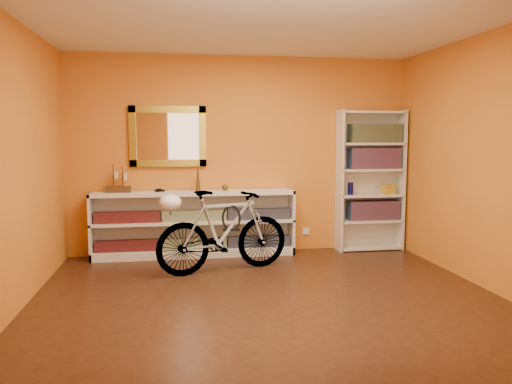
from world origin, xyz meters
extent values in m
cube|color=black|center=(0.00, 0.00, -0.01)|extent=(4.50, 4.00, 0.01)
cube|color=silver|center=(0.00, 0.00, 2.60)|extent=(4.50, 4.00, 0.01)
cube|color=orange|center=(0.00, 2.00, 1.30)|extent=(4.50, 0.01, 2.60)
cube|color=orange|center=(-2.25, 0.00, 1.30)|extent=(0.01, 4.00, 2.60)
cube|color=orange|center=(2.25, 0.00, 1.30)|extent=(0.01, 4.00, 2.60)
cube|color=olive|center=(-0.95, 1.97, 1.55)|extent=(0.98, 0.06, 0.78)
cube|color=silver|center=(0.90, 1.99, 0.25)|extent=(0.09, 0.02, 0.09)
cube|color=black|center=(-0.63, 1.79, 0.17)|extent=(2.50, 0.13, 0.14)
cube|color=navy|center=(-0.63, 1.79, 0.54)|extent=(2.50, 0.13, 0.14)
imported|color=black|center=(-1.06, 1.81, 0.85)|extent=(0.00, 0.00, 0.00)
cone|color=#523D1C|center=(-0.58, 1.81, 1.04)|extent=(0.06, 0.06, 0.37)
sphere|color=#523D1C|center=(-0.23, 1.81, 0.89)|extent=(0.08, 0.08, 0.08)
cube|color=maroon|center=(1.81, 1.84, 0.55)|extent=(0.70, 0.22, 0.26)
cube|color=maroon|center=(1.81, 1.84, 1.25)|extent=(0.70, 0.22, 0.28)
cube|color=#163D4F|center=(1.81, 1.84, 1.59)|extent=(0.70, 0.22, 0.25)
cylinder|color=navy|center=(1.47, 1.82, 0.85)|extent=(0.07, 0.07, 0.17)
cube|color=maroon|center=(1.56, 1.87, 1.56)|extent=(0.16, 0.16, 0.20)
cube|color=gold|center=(2.01, 1.80, 0.83)|extent=(0.19, 0.15, 0.13)
imported|color=silver|center=(-0.33, 0.99, 0.48)|extent=(0.85, 1.67, 0.95)
ellipsoid|color=white|center=(-0.92, 0.82, 0.84)|extent=(0.24, 0.23, 0.18)
torus|color=black|center=(-0.24, 1.02, 0.62)|extent=(0.22, 0.02, 0.22)
camera|label=1|loc=(-0.85, -4.69, 1.56)|focal=35.52mm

